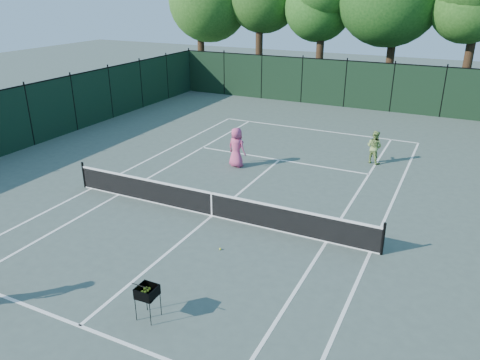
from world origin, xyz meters
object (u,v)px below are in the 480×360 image
at_px(loose_ball_midcourt, 220,249).
at_px(player_pink, 237,147).
at_px(ball_hopper, 147,292).
at_px(player_green, 374,147).

bearing_deg(loose_ball_midcourt, player_pink, 112.50).
bearing_deg(loose_ball_midcourt, ball_hopper, -90.80).
xyz_separation_m(ball_hopper, loose_ball_midcourt, (0.05, 3.53, -0.71)).
bearing_deg(player_pink, player_green, -137.38).
height_order(player_green, ball_hopper, player_green).
relative_size(player_pink, player_green, 1.18).
xyz_separation_m(player_pink, loose_ball_midcourt, (2.76, -6.67, -0.85)).
relative_size(player_green, loose_ball_midcourt, 22.14).
bearing_deg(player_pink, ball_hopper, 117.15).
bearing_deg(player_green, player_pink, 51.77).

